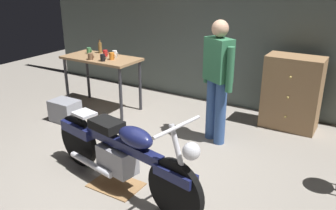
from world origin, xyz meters
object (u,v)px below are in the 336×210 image
object	(u,v)px
mug_green_speckled	(89,51)
storage_bin	(65,111)
person_standing	(218,77)
mug_red_diner	(105,53)
wooden_dresser	(292,93)
mug_black_matte	(103,58)
bottle	(100,47)
mug_white_ceramic	(115,54)
mug_orange_travel	(112,56)
mug_brown_stoneware	(91,56)
motorcycle	(121,152)

from	to	relation	value
mug_green_speckled	storage_bin	bearing A→B (deg)	-76.14
person_standing	mug_red_diner	size ratio (longest dim) A/B	14.95
wooden_dresser	mug_black_matte	xyz separation A→B (m)	(-2.71, -1.04, 0.41)
storage_bin	mug_black_matte	distance (m)	1.03
mug_green_speckled	bottle	world-z (taller)	bottle
person_standing	mug_white_ceramic	bearing A→B (deg)	21.67
mug_black_matte	bottle	bearing A→B (deg)	135.42
storage_bin	mug_orange_travel	xyz separation A→B (m)	(0.42, 0.71, 0.79)
mug_red_diner	mug_brown_stoneware	bearing A→B (deg)	-100.65
person_standing	mug_black_matte	world-z (taller)	person_standing
bottle	mug_brown_stoneware	bearing A→B (deg)	-66.57
wooden_dresser	storage_bin	distance (m)	3.48
wooden_dresser	mug_brown_stoneware	world-z (taller)	wooden_dresser
mug_red_diner	motorcycle	bearing A→B (deg)	-46.29
mug_brown_stoneware	person_standing	bearing A→B (deg)	1.77
mug_red_diner	mug_green_speckled	distance (m)	0.39
mug_black_matte	bottle	distance (m)	0.61
wooden_dresser	mug_red_diner	size ratio (longest dim) A/B	9.85
motorcycle	mug_white_ceramic	bearing A→B (deg)	140.99
motorcycle	mug_black_matte	size ratio (longest dim) A/B	19.30
mug_white_ceramic	bottle	size ratio (longest dim) A/B	0.48
mug_green_speckled	mug_orange_travel	size ratio (longest dim) A/B	0.93
mug_brown_stoneware	mug_red_diner	xyz separation A→B (m)	(0.06, 0.29, 0.00)
storage_bin	mug_white_ceramic	distance (m)	1.22
mug_brown_stoneware	mug_white_ceramic	distance (m)	0.40
person_standing	mug_white_ceramic	xyz separation A→B (m)	(-1.94, 0.25, 0.03)
mug_brown_stoneware	mug_red_diner	world-z (taller)	mug_red_diner
mug_green_speckled	mug_black_matte	distance (m)	0.65
motorcycle	bottle	size ratio (longest dim) A/B	8.98
motorcycle	mug_green_speckled	world-z (taller)	mug_green_speckled
mug_black_matte	bottle	size ratio (longest dim) A/B	0.47
motorcycle	person_standing	xyz separation A→B (m)	(0.37, 1.61, 0.48)
mug_white_ceramic	storage_bin	bearing A→B (deg)	-112.94
mug_red_diner	person_standing	bearing A→B (deg)	-6.05
mug_orange_travel	mug_brown_stoneware	bearing A→B (deg)	-149.63
mug_white_ceramic	wooden_dresser	bearing A→B (deg)	15.22
mug_red_diner	bottle	distance (m)	0.30
motorcycle	mug_red_diner	bearing A→B (deg)	144.50
person_standing	storage_bin	distance (m)	2.50
person_standing	bottle	world-z (taller)	person_standing
mug_white_ceramic	mug_black_matte	distance (m)	0.30
mug_brown_stoneware	mug_black_matte	xyz separation A→B (m)	(0.24, 0.02, 0.00)
mug_red_diner	mug_black_matte	bearing A→B (deg)	-56.01
motorcycle	mug_black_matte	xyz separation A→B (m)	(-1.57, 1.57, 0.51)
motorcycle	bottle	bearing A→B (deg)	145.99
wooden_dresser	mug_green_speckled	size ratio (longest dim) A/B	10.06
person_standing	storage_bin	size ratio (longest dim) A/B	3.80
storage_bin	bottle	distance (m)	1.29
bottle	mug_red_diner	bearing A→B (deg)	-31.72
mug_red_diner	mug_green_speckled	bearing A→B (deg)	175.97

